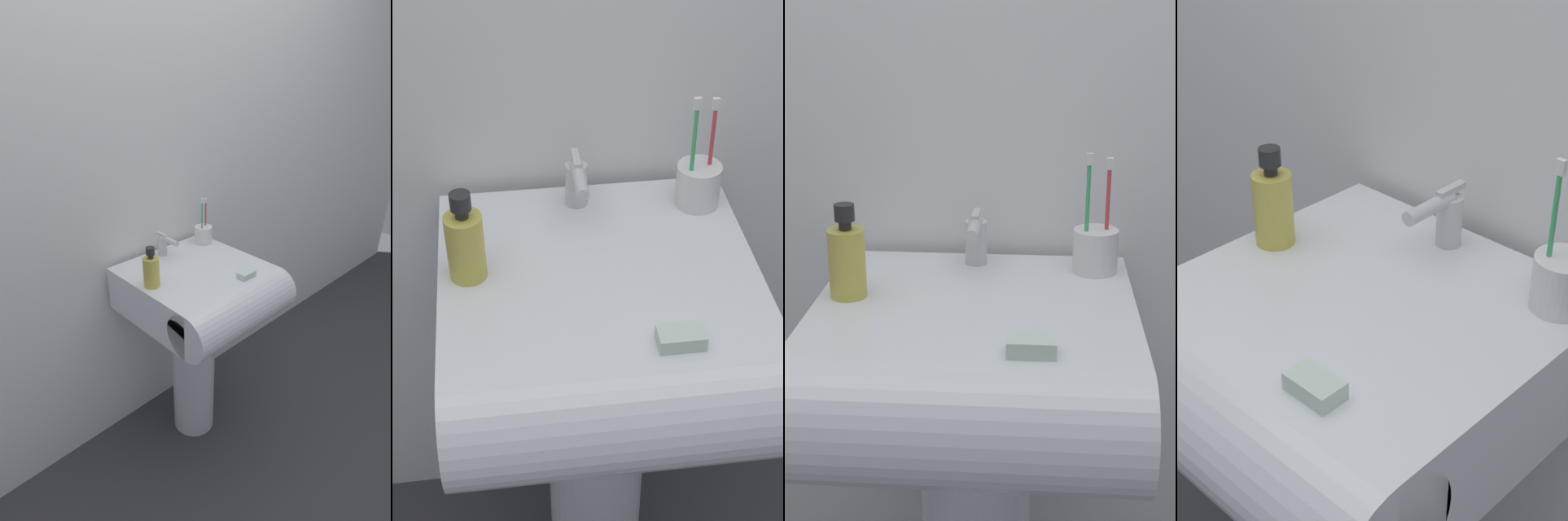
{
  "view_description": "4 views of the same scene",
  "coord_description": "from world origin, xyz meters",
  "views": [
    {
      "loc": [
        -0.96,
        -1.04,
        1.6
      ],
      "look_at": [
        -0.01,
        -0.02,
        0.89
      ],
      "focal_mm": 28.0,
      "sensor_mm": 36.0,
      "label": 1
    },
    {
      "loc": [
        -0.14,
        -0.98,
        1.65
      ],
      "look_at": [
        -0.02,
        -0.01,
        0.87
      ],
      "focal_mm": 55.0,
      "sensor_mm": 36.0,
      "label": 2
    },
    {
      "loc": [
        0.1,
        -1.18,
        1.32
      ],
      "look_at": [
        0.01,
        -0.01,
        0.92
      ],
      "focal_mm": 55.0,
      "sensor_mm": 36.0,
      "label": 3
    },
    {
      "loc": [
        0.62,
        -0.65,
        1.46
      ],
      "look_at": [
        0.02,
        -0.02,
        0.92
      ],
      "focal_mm": 55.0,
      "sensor_mm": 36.0,
      "label": 4
    }
  ],
  "objects": [
    {
      "name": "soap_bottle",
      "position": [
        -0.21,
        0.0,
        0.91
      ],
      "size": [
        0.06,
        0.06,
        0.15
      ],
      "color": "gold",
      "rests_on": "sink_basin"
    },
    {
      "name": "toothbrush_cup",
      "position": [
        0.2,
        0.15,
        0.89
      ],
      "size": [
        0.08,
        0.08,
        0.21
      ],
      "color": "white",
      "rests_on": "sink_basin"
    },
    {
      "name": "faucet",
      "position": [
        -0.01,
        0.16,
        0.9
      ],
      "size": [
        0.04,
        0.12,
        0.1
      ],
      "color": "silver",
      "rests_on": "sink_basin"
    },
    {
      "name": "sink_basin",
      "position": [
        0.0,
        -0.06,
        0.76
      ],
      "size": [
        0.51,
        0.55,
        0.18
      ],
      "color": "white",
      "rests_on": "sink_pedestal"
    },
    {
      "name": "bar_soap",
      "position": [
        0.09,
        -0.19,
        0.86
      ],
      "size": [
        0.07,
        0.04,
        0.02
      ],
      "primitive_type": "cube",
      "color": "silver",
      "rests_on": "sink_basin"
    }
  ]
}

